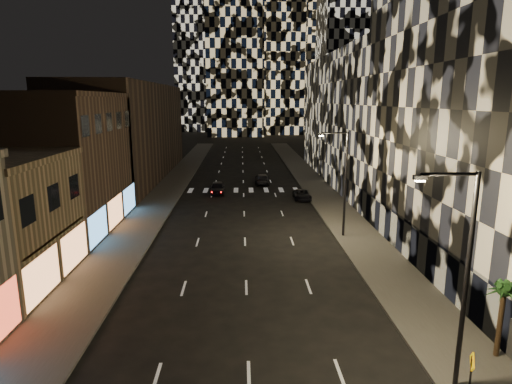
{
  "coord_description": "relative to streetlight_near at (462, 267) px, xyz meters",
  "views": [
    {
      "loc": [
        -0.26,
        -5.44,
        11.78
      ],
      "look_at": [
        0.66,
        21.14,
        6.0
      ],
      "focal_mm": 30.0,
      "sensor_mm": 36.0,
      "label": 1
    }
  ],
  "objects": [
    {
      "name": "sidewalk_left",
      "position": [
        -18.35,
        40.0,
        -5.28
      ],
      "size": [
        4.0,
        120.0,
        0.15
      ],
      "primitive_type": "cube",
      "color": "#47443F",
      "rests_on": "ground"
    },
    {
      "name": "sidewalk_right",
      "position": [
        1.65,
        40.0,
        -5.28
      ],
      "size": [
        4.0,
        120.0,
        0.15
      ],
      "primitive_type": "cube",
      "color": "#47443F",
      "rests_on": "ground"
    },
    {
      "name": "curb_left",
      "position": [
        -16.25,
        40.0,
        -5.28
      ],
      "size": [
        0.2,
        120.0,
        0.15
      ],
      "primitive_type": "cube",
      "color": "#4C4C47",
      "rests_on": "ground"
    },
    {
      "name": "curb_right",
      "position": [
        -0.45,
        40.0,
        -5.28
      ],
      "size": [
        0.2,
        120.0,
        0.15
      ],
      "primitive_type": "cube",
      "color": "#4C4C47",
      "rests_on": "ground"
    },
    {
      "name": "retail_brown",
      "position": [
        -25.35,
        23.5,
        0.65
      ],
      "size": [
        10.0,
        15.0,
        12.0
      ],
      "primitive_type": "cube",
      "color": "brown",
      "rests_on": "ground"
    },
    {
      "name": "retail_filler_left",
      "position": [
        -25.35,
        50.0,
        1.65
      ],
      "size": [
        10.0,
        40.0,
        14.0
      ],
      "primitive_type": "cube",
      "color": "brown",
      "rests_on": "ground"
    },
    {
      "name": "midrise_base",
      "position": [
        3.95,
        14.5,
        -3.85
      ],
      "size": [
        0.6,
        25.0,
        3.0
      ],
      "primitive_type": "cube",
      "color": "#383838",
      "rests_on": "ground"
    },
    {
      "name": "midrise_filler_right",
      "position": [
        11.65,
        47.0,
        3.65
      ],
      "size": [
        16.0,
        40.0,
        18.0
      ],
      "primitive_type": "cube",
      "color": "#232326",
      "rests_on": "ground"
    },
    {
      "name": "streetlight_near",
      "position": [
        0.0,
        0.0,
        0.0
      ],
      "size": [
        2.55,
        0.25,
        9.0
      ],
      "color": "black",
      "rests_on": "sidewalk_right"
    },
    {
      "name": "streetlight_far",
      "position": [
        0.0,
        20.0,
        0.0
      ],
      "size": [
        2.55,
        0.25,
        9.0
      ],
      "color": "black",
      "rests_on": "sidewalk_right"
    },
    {
      "name": "car_dark_midlane",
      "position": [
        -11.68,
        37.9,
        -4.59
      ],
      "size": [
        1.92,
        4.52,
        1.53
      ],
      "primitive_type": "imported",
      "rotation": [
        0.0,
        0.0,
        0.03
      ],
      "color": "black",
      "rests_on": "ground"
    },
    {
      "name": "car_dark_oncoming",
      "position": [
        -5.66,
        44.17,
        -4.65
      ],
      "size": [
        2.25,
        4.94,
        1.4
      ],
      "primitive_type": "imported",
      "rotation": [
        0.0,
        0.0,
        3.08
      ],
      "color": "black",
      "rests_on": "ground"
    },
    {
      "name": "car_dark_rightlane",
      "position": [
        -1.35,
        34.36,
        -4.78
      ],
      "size": [
        1.95,
        4.17,
        1.16
      ],
      "primitive_type": "imported",
      "rotation": [
        0.0,
        0.0,
        -0.01
      ],
      "color": "black",
      "rests_on": "ground"
    },
    {
      "name": "ped_sign",
      "position": [
        -0.06,
        -1.51,
        -3.56
      ],
      "size": [
        0.33,
        0.78,
        2.45
      ],
      "rotation": [
        0.0,
        0.0,
        -0.36
      ],
      "color": "black",
      "rests_on": "sidewalk_right"
    },
    {
      "name": "palm_tree",
      "position": [
        3.15,
        1.95,
        -2.18
      ],
      "size": [
        1.86,
        1.87,
        3.67
      ],
      "color": "#47331E",
      "rests_on": "sidewalk_right"
    }
  ]
}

